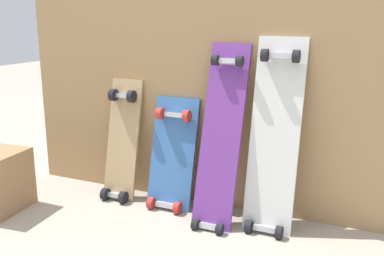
% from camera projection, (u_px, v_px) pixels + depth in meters
% --- Properties ---
extents(ground_plane, '(12.00, 12.00, 0.00)m').
position_uv_depth(ground_plane, '(198.00, 205.00, 2.33)').
color(ground_plane, '#A89E8E').
extents(plywood_wall_panel, '(2.03, 0.04, 1.47)m').
position_uv_depth(plywood_wall_panel, '(204.00, 61.00, 2.21)').
color(plywood_wall_panel, tan).
rests_on(plywood_wall_panel, ground).
extents(skateboard_natural, '(0.18, 0.22, 0.69)m').
position_uv_depth(skateboard_natural, '(122.00, 146.00, 2.39)').
color(skateboard_natural, tan).
rests_on(skateboard_natural, ground).
extents(skateboard_blue, '(0.24, 0.21, 0.62)m').
position_uv_depth(skateboard_blue, '(172.00, 160.00, 2.28)').
color(skateboard_blue, '#386BAD').
rests_on(skateboard_blue, ground).
extents(skateboard_purple, '(0.19, 0.32, 0.90)m').
position_uv_depth(skateboard_purple, '(220.00, 144.00, 2.09)').
color(skateboard_purple, '#6B338C').
rests_on(skateboard_purple, ground).
extents(skateboard_white, '(0.22, 0.26, 0.93)m').
position_uv_depth(skateboard_white, '(274.00, 143.00, 2.02)').
color(skateboard_white, silver).
rests_on(skateboard_white, ground).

